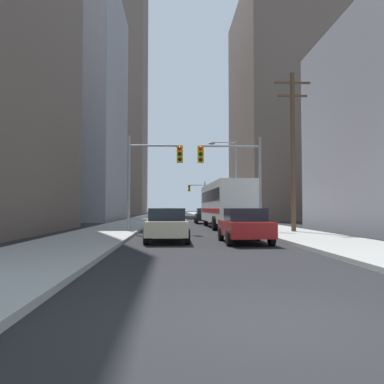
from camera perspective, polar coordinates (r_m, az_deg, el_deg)
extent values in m
plane|color=black|center=(5.52, 12.59, -18.34)|extent=(400.00, 400.00, 0.00)
cube|color=#9E9E99|center=(55.28, -7.09, -3.85)|extent=(3.94, 160.00, 0.15)
cube|color=#9E9E99|center=(55.56, 4.21, -3.85)|extent=(3.94, 160.00, 0.15)
cube|color=silver|center=(30.18, 4.87, -1.55)|extent=(2.83, 11.57, 2.90)
cube|color=black|center=(30.05, 2.48, -0.55)|extent=(0.33, 10.58, 0.80)
cube|color=red|center=(30.03, 2.48, -2.66)|extent=(0.32, 10.58, 0.28)
cylinder|color=black|center=(34.06, 2.00, -4.09)|extent=(0.32, 1.00, 1.00)
cylinder|color=black|center=(34.34, 5.92, -4.06)|extent=(0.32, 1.00, 1.00)
cylinder|color=black|center=(26.86, 3.32, -4.55)|extent=(0.32, 1.00, 1.00)
cylinder|color=black|center=(27.21, 8.26, -4.50)|extent=(0.32, 1.00, 1.00)
cube|color=maroon|center=(17.40, 7.60, -5.24)|extent=(1.85, 4.22, 0.65)
cube|color=black|center=(17.23, 7.68, -3.27)|extent=(1.61, 1.92, 0.55)
cylinder|color=black|center=(18.61, 4.22, -6.07)|extent=(0.22, 0.64, 0.64)
cylinder|color=black|center=(18.90, 9.45, -5.98)|extent=(0.22, 0.64, 0.64)
cylinder|color=black|center=(15.95, 5.42, -6.68)|extent=(0.22, 0.64, 0.64)
cylinder|color=black|center=(16.29, 11.48, -6.56)|extent=(0.22, 0.64, 0.64)
cube|color=#C6B793|center=(17.90, -3.62, -5.18)|extent=(1.84, 4.22, 0.65)
cube|color=black|center=(17.73, -3.62, -3.26)|extent=(1.60, 1.91, 0.55)
cylinder|color=black|center=(19.29, -6.15, -5.93)|extent=(0.22, 0.64, 0.64)
cylinder|color=black|center=(19.27, -0.98, -5.95)|extent=(0.22, 0.64, 0.64)
cylinder|color=black|center=(16.61, -6.68, -6.51)|extent=(0.22, 0.64, 0.64)
cylinder|color=black|center=(16.59, -0.67, -6.53)|extent=(0.22, 0.64, 0.64)
cube|color=black|center=(39.08, 1.85, -3.65)|extent=(1.83, 4.21, 0.65)
cube|color=black|center=(38.93, 1.87, -2.77)|extent=(1.60, 1.91, 0.55)
cylinder|color=black|center=(40.37, 0.47, -4.07)|extent=(0.22, 0.64, 0.64)
cylinder|color=black|center=(40.51, 2.92, -4.07)|extent=(0.22, 0.64, 0.64)
cylinder|color=black|center=(37.69, 0.71, -4.20)|extent=(0.22, 0.64, 0.64)
cylinder|color=black|center=(37.84, 3.33, -4.18)|extent=(0.22, 0.64, 0.64)
cube|color=slate|center=(49.29, -3.42, -3.38)|extent=(1.88, 4.23, 0.65)
cube|color=black|center=(49.14, -3.42, -2.69)|extent=(1.62, 1.93, 0.55)
cylinder|color=black|center=(50.66, -4.39, -3.72)|extent=(0.22, 0.64, 0.64)
cylinder|color=black|center=(50.64, -2.43, -3.73)|extent=(0.22, 0.64, 0.64)
cylinder|color=black|center=(47.97, -4.48, -3.80)|extent=(0.22, 0.64, 0.64)
cylinder|color=black|center=(47.96, -2.41, -3.80)|extent=(0.22, 0.64, 0.64)
cylinder|color=gray|center=(24.44, -9.16, 1.13)|extent=(0.18, 0.18, 6.00)
cylinder|color=gray|center=(24.58, -5.46, 6.72)|extent=(3.14, 0.12, 0.12)
cube|color=gold|center=(24.49, -1.78, 5.50)|extent=(0.38, 0.30, 1.05)
sphere|color=red|center=(24.37, -1.77, 6.35)|extent=(0.24, 0.24, 0.24)
sphere|color=black|center=(24.32, -1.77, 5.56)|extent=(0.24, 0.24, 0.24)
sphere|color=black|center=(24.27, -1.77, 4.76)|extent=(0.24, 0.24, 0.24)
cylinder|color=gray|center=(24.91, 9.84, 1.07)|extent=(0.18, 0.18, 6.00)
cylinder|color=gray|center=(24.82, 5.57, 6.63)|extent=(3.72, 0.12, 0.12)
cube|color=gold|center=(24.54, 1.26, 5.48)|extent=(0.38, 0.30, 1.05)
sphere|color=red|center=(24.43, 1.29, 6.33)|extent=(0.24, 0.24, 0.24)
sphere|color=black|center=(24.38, 1.29, 5.54)|extent=(0.24, 0.24, 0.24)
sphere|color=black|center=(24.33, 1.29, 4.74)|extent=(0.24, 0.24, 0.24)
cylinder|color=gray|center=(66.00, 1.89, -1.08)|extent=(0.18, 0.18, 6.00)
cylinder|color=gray|center=(66.00, 0.74, 1.00)|extent=(2.65, 0.12, 0.12)
cube|color=gold|center=(65.90, -0.41, 0.55)|extent=(0.38, 0.30, 1.05)
sphere|color=black|center=(65.75, -0.40, 0.85)|extent=(0.24, 0.24, 0.24)
sphere|color=#F9A514|center=(65.73, -0.40, 0.56)|extent=(0.24, 0.24, 0.24)
sphere|color=black|center=(65.71, -0.40, 0.26)|extent=(0.24, 0.24, 0.24)
cylinder|color=brown|center=(24.47, 14.43, 5.54)|extent=(0.28, 0.28, 9.72)
cube|color=brown|center=(25.40, 14.33, 15.10)|extent=(2.20, 0.12, 0.12)
cube|color=brown|center=(25.17, 14.35, 13.36)|extent=(1.80, 0.12, 0.12)
cylinder|color=gray|center=(34.63, 6.40, 1.33)|extent=(0.16, 0.16, 7.50)
cylinder|color=gray|center=(34.89, 4.64, 7.17)|extent=(2.13, 0.10, 0.10)
ellipsoid|color=#4C4C51|center=(34.75, 2.89, 7.04)|extent=(0.56, 0.32, 0.20)
cube|color=#93939E|center=(54.77, -21.68, 11.74)|extent=(20.92, 19.38, 29.42)
cube|color=#66564C|center=(101.07, -11.10, 14.01)|extent=(14.86, 19.00, 59.87)
cube|color=#66564C|center=(59.53, 17.91, 11.26)|extent=(22.75, 20.16, 30.86)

